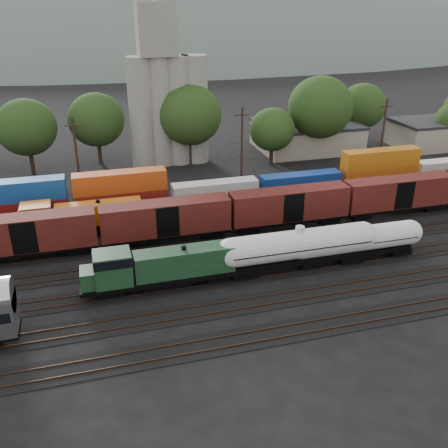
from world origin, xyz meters
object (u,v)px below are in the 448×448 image
object	(u,v)px
tank_car_a	(299,246)
orange_locomotive	(75,217)
grain_silo	(167,98)
green_locomotive	(155,267)

from	to	relation	value
tank_car_a	orange_locomotive	xyz separation A→B (m)	(-22.64, 15.00, -0.35)
tank_car_a	grain_silo	distance (m)	42.37
green_locomotive	tank_car_a	xyz separation A→B (m)	(15.13, 0.00, 0.29)
orange_locomotive	grain_silo	world-z (taller)	grain_silo
grain_silo	green_locomotive	bearing A→B (deg)	-101.85
grain_silo	tank_car_a	bearing A→B (deg)	-80.96
tank_car_a	orange_locomotive	world-z (taller)	tank_car_a
tank_car_a	grain_silo	bearing A→B (deg)	99.04
grain_silo	orange_locomotive	bearing A→B (deg)	-121.80
green_locomotive	grain_silo	world-z (taller)	grain_silo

